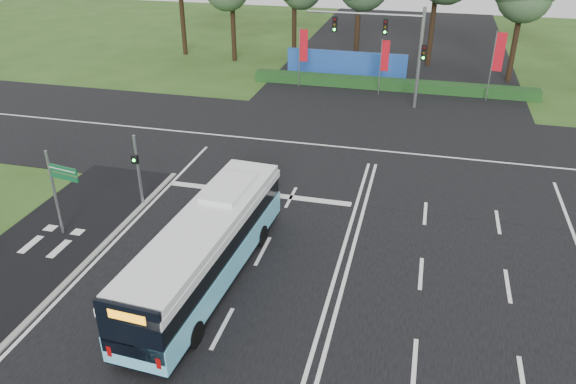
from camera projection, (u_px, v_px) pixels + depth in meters
The scene contains 14 objects.
ground at pixel (339, 263), 23.18m from camera, with size 120.00×120.00×0.00m, color #2C4D19.
road_main at pixel (339, 262), 23.17m from camera, with size 20.00×120.00×0.04m, color black.
road_cross at pixel (373, 150), 33.48m from camera, with size 120.00×14.00×0.05m, color black.
bike_path at pixel (30, 260), 23.30m from camera, with size 5.00×18.00×0.06m, color black.
kerb_strip at pixel (81, 268), 22.76m from camera, with size 0.25×18.00×0.12m, color gray.
city_bus at pixel (207, 248), 21.34m from camera, with size 2.89×10.93×3.10m.
pedestrian_signal at pixel (138, 168), 26.68m from camera, with size 0.30×0.43×3.63m.
street_sign at pixel (58, 185), 23.88m from camera, with size 1.56×0.37×4.06m.
banner_flag_left at pixel (302, 49), 43.51m from camera, with size 0.68×0.11×4.61m.
banner_flag_mid at pixel (384, 59), 41.69m from camera, with size 0.63×0.07×4.25m.
banner_flag_right at pixel (497, 57), 40.12m from camera, with size 0.76×0.15×5.15m.
traffic_light_gantry at pixel (395, 41), 38.58m from camera, with size 8.41×0.28×7.00m.
hedge at pixel (391, 85), 44.04m from camera, with size 22.00×1.20×0.80m, color #163D16.
blue_hoarding at pixel (346, 64), 46.73m from camera, with size 10.00×0.30×2.20m, color #1D48A0.
Camera 1 is at (2.63, -19.11, 13.35)m, focal length 35.00 mm.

